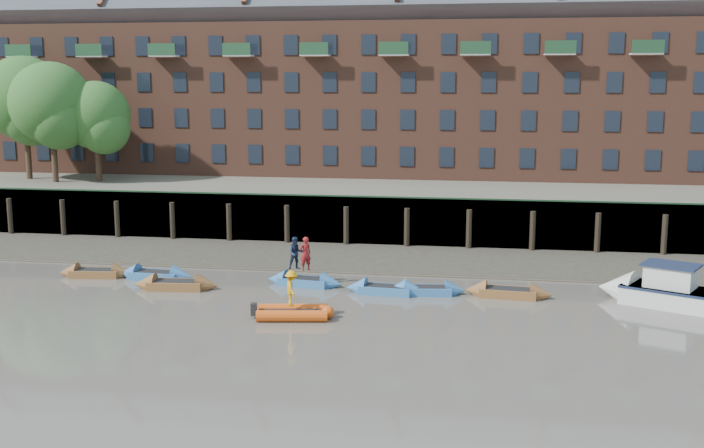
% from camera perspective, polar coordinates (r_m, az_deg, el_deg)
% --- Properties ---
extents(ground, '(220.00, 220.00, 0.00)m').
position_cam_1_polar(ground, '(33.28, -3.28, -9.01)').
color(ground, '#605B53').
rests_on(ground, ground).
extents(foreshore, '(110.00, 8.00, 0.50)m').
position_cam_1_polar(foreshore, '(50.37, 1.13, -2.42)').
color(foreshore, '#3D382F').
rests_on(foreshore, ground).
extents(mud_band, '(110.00, 1.60, 0.10)m').
position_cam_1_polar(mud_band, '(47.09, 0.55, -3.29)').
color(mud_band, '#4C4336').
rests_on(mud_band, ground).
extents(river_wall, '(110.00, 1.23, 3.30)m').
position_cam_1_polar(river_wall, '(54.32, 1.78, 0.21)').
color(river_wall, '#2D2A26').
rests_on(river_wall, ground).
extents(bank_terrace, '(110.00, 28.00, 3.20)m').
position_cam_1_polar(bank_terrace, '(67.69, 3.28, 2.15)').
color(bank_terrace, '#5E594D').
rests_on(bank_terrace, ground).
extents(apartment_terrace, '(80.60, 15.56, 20.98)m').
position_cam_1_polar(apartment_terrace, '(68.08, 3.46, 11.66)').
color(apartment_terrace, brown).
rests_on(apartment_terrace, bank_terrace).
extents(tree_cluster, '(11.76, 7.74, 9.40)m').
position_cam_1_polar(tree_cluster, '(66.55, -20.23, 7.82)').
color(tree_cluster, '#3A281C').
rests_on(tree_cluster, bank_terrace).
extents(rowboat_0, '(4.27, 1.66, 1.21)m').
position_cam_1_polar(rowboat_0, '(47.94, -17.31, -3.25)').
color(rowboat_0, brown).
rests_on(rowboat_0, ground).
extents(rowboat_1, '(4.36, 1.53, 1.24)m').
position_cam_1_polar(rowboat_1, '(46.52, -13.44, -3.46)').
color(rowboat_1, teal).
rests_on(rowboat_1, ground).
extents(rowboat_2, '(4.55, 1.70, 1.29)m').
position_cam_1_polar(rowboat_2, '(44.08, -12.09, -4.14)').
color(rowboat_2, brown).
rests_on(rowboat_2, ground).
extents(rowboat_3, '(4.29, 1.79, 1.21)m').
position_cam_1_polar(rowboat_3, '(43.94, -3.33, -4.00)').
color(rowboat_3, teal).
rests_on(rowboat_3, ground).
extents(rowboat_4, '(4.24, 1.56, 1.20)m').
position_cam_1_polar(rowboat_4, '(42.25, 2.34, -4.56)').
color(rowboat_4, teal).
rests_on(rowboat_4, ground).
extents(rowboat_5, '(4.13, 1.65, 1.17)m').
position_cam_1_polar(rowboat_5, '(42.27, 5.13, -4.60)').
color(rowboat_5, teal).
rests_on(rowboat_5, ground).
extents(rowboat_6, '(4.47, 1.67, 1.27)m').
position_cam_1_polar(rowboat_6, '(42.34, 10.76, -4.68)').
color(rowboat_6, brown).
rests_on(rowboat_6, ground).
extents(rib_tender, '(3.62, 2.15, 0.61)m').
position_cam_1_polar(rib_tender, '(38.06, -3.90, -6.14)').
color(rib_tender, '#D95014').
rests_on(rib_tender, ground).
extents(motor_launch, '(6.74, 4.81, 2.68)m').
position_cam_1_polar(motor_launch, '(42.84, 20.29, -4.34)').
color(motor_launch, silver).
rests_on(motor_launch, ground).
extents(person_rower_a, '(0.79, 0.75, 1.81)m').
position_cam_1_polar(person_rower_a, '(43.68, -3.25, -2.06)').
color(person_rower_a, maroon).
rests_on(person_rower_a, rowboat_3).
extents(person_rower_b, '(1.05, 0.96, 1.76)m').
position_cam_1_polar(person_rower_b, '(43.94, -3.91, -2.03)').
color(person_rower_b, '#19233F').
rests_on(person_rower_b, rowboat_3).
extents(person_rib_crew, '(0.96, 1.21, 1.64)m').
position_cam_1_polar(person_rib_crew, '(37.85, -4.21, -4.47)').
color(person_rib_crew, orange).
rests_on(person_rib_crew, rib_tender).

